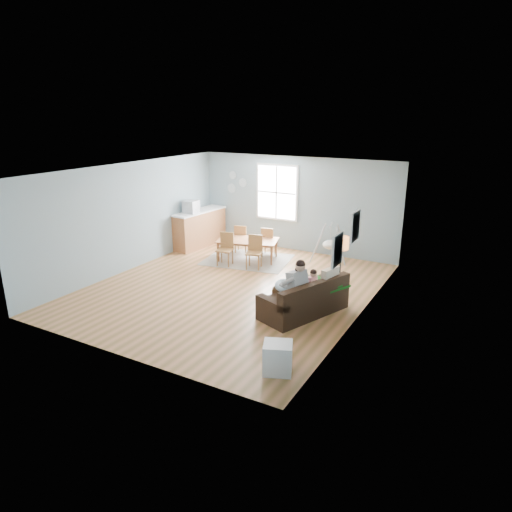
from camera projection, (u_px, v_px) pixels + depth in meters
The scene contains 22 objects.
room at pixel (230, 183), 9.78m from camera, with size 8.40×9.40×3.90m.
window at pixel (277, 192), 13.18m from camera, with size 1.32×0.08×1.62m.
pictures at pixel (346, 237), 7.71m from camera, with size 0.05×1.34×0.74m.
wall_plates at pixel (236, 183), 13.78m from camera, with size 0.67×0.02×0.66m.
sofa at pixel (305, 302), 9.08m from camera, with size 1.41×2.01×0.75m.
green_throw at pixel (324, 284), 9.44m from camera, with size 0.85×0.68×0.04m, color #155C17.
beige_pillow at pixel (330, 279), 9.10m from camera, with size 0.13×0.46×0.46m, color beige.
father at pixel (292, 285), 8.89m from camera, with size 0.92×0.58×1.22m.
nursing_pillow at pixel (287, 286), 9.01m from camera, with size 0.50×0.50×0.14m, color #AAC4D5.
infant at pixel (288, 282), 9.01m from camera, with size 0.13×0.33×0.12m.
toddler at pixel (310, 282), 9.13m from camera, with size 0.47×0.30×0.71m.
floor_lamp at pixel (341, 249), 9.32m from camera, with size 0.29×0.29×1.45m.
storage_cube at pixel (277, 358), 7.05m from camera, with size 0.56×0.53×0.49m.
rug at pixel (248, 260), 12.50m from camera, with size 2.25×1.71×0.01m, color #9C998F.
dining_table at pixel (248, 250), 12.41m from camera, with size 1.61×0.90×0.57m, color brown.
chair_sw at pixel (226, 247), 11.98m from camera, with size 0.46×0.46×0.86m.
chair_se at pixel (255, 250), 11.73m from camera, with size 0.49×0.49×0.86m.
chair_nw at pixel (241, 238), 12.99m from camera, with size 0.46×0.46×0.82m.
chair_ne at pixel (268, 240), 12.74m from camera, with size 0.43×0.43×0.81m.
counter at pixel (200, 228), 13.68m from camera, with size 0.71×1.97×1.08m.
monitor at pixel (191, 207), 13.17m from camera, with size 0.39×0.37×0.36m.
baby_swing at pixel (330, 244), 12.40m from camera, with size 1.15×1.17×0.98m.
Camera 1 is at (5.25, -8.30, 3.88)m, focal length 32.00 mm.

